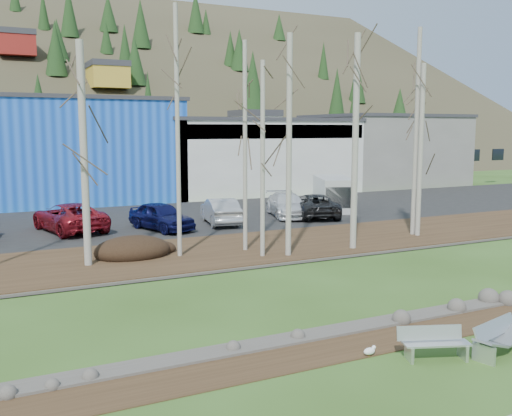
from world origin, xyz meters
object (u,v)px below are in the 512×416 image
car_2 (69,217)px  car_4 (220,211)px  van_white (334,194)px  bench_intact (434,343)px  seagull (370,351)px  car_6 (287,205)px  car_5 (314,205)px  car_3 (161,216)px  bench_damaged (498,338)px

car_2 → car_4: size_ratio=1.22×
car_4 → van_white: (9.52, 2.05, 0.37)m
bench_intact → van_white: van_white is taller
seagull → car_2: car_2 is taller
car_2 → car_6: (13.59, -0.54, -0.04)m
car_5 → car_2: bearing=12.6°
van_white → car_6: bearing=-141.8°
car_3 → car_4: size_ratio=0.98×
car_3 → car_4: bearing=-11.0°
car_5 → van_white: van_white is taller
bench_damaged → car_5: 22.64m
van_white → car_4: bearing=-145.1°
car_5 → car_4: bearing=17.2°
bench_damaged → car_3: size_ratio=0.44×
car_2 → seagull: bearing=87.9°
car_3 → car_5: size_ratio=0.85×
car_4 → car_5: bearing=-170.8°
bench_damaged → car_4: bearing=72.9°
van_white → seagull: bearing=-98.9°
bench_damaged → car_2: (-7.47, 22.80, 0.51)m
car_4 → bench_damaged: bearing=97.4°
car_2 → car_3: 5.08m
bench_damaged → seagull: (-3.11, 1.30, -0.27)m
car_2 → car_3: (4.74, -1.82, -0.01)m
bench_damaged → car_3: car_3 is taller
bench_damaged → car_2: bearing=93.9°
bench_intact → car_2: car_2 is taller
bench_intact → car_2: size_ratio=0.31×
car_5 → bench_intact: bearing=84.2°
bench_intact → car_6: 23.17m
bench_intact → bench_damaged: bearing=5.5°
bench_damaged → car_4: (1.07, 21.45, 0.49)m
car_6 → van_white: 4.65m
car_2 → van_white: 18.08m
car_4 → bench_intact: bearing=92.6°
car_3 → car_6: 8.94m
car_6 → car_3: bearing=-156.1°
car_3 → car_6: (8.85, 1.28, -0.03)m
seagull → car_5: (10.68, 20.03, 0.73)m
car_4 → car_6: 5.12m
seagull → car_5: bearing=63.1°
car_3 → seagull: bearing=-109.0°
bench_damaged → seagull: size_ratio=5.06×
seagull → car_3: 19.71m
car_6 → van_white: bearing=31.0°
bench_damaged → car_6: size_ratio=0.39×
bench_damaged → van_white: 25.79m
bench_intact → car_2: (-5.73, 22.33, 0.51)m
car_2 → car_4: bearing=157.4°
seagull → car_6: (9.23, 20.97, 0.74)m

